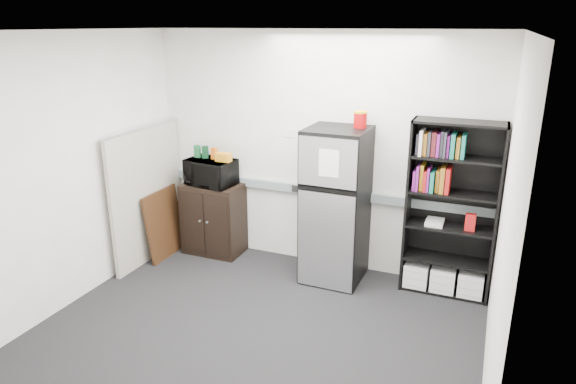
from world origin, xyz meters
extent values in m
plane|color=black|center=(0.00, 0.00, 0.00)|extent=(4.00, 4.00, 0.00)
cube|color=silver|center=(0.00, 1.75, 1.35)|extent=(4.00, 0.02, 2.70)
cube|color=silver|center=(2.00, 0.00, 1.35)|extent=(0.02, 3.50, 2.70)
cube|color=silver|center=(-2.00, 0.00, 1.35)|extent=(0.02, 3.50, 2.70)
cube|color=white|center=(0.00, 0.00, 2.70)|extent=(4.00, 3.50, 0.02)
cube|color=gray|center=(0.00, 1.72, 0.90)|extent=(3.92, 0.05, 0.10)
cube|color=white|center=(-0.35, 1.74, 1.55)|extent=(0.14, 0.00, 0.10)
cube|color=black|center=(1.09, 1.56, 0.93)|extent=(0.02, 0.34, 1.85)
cube|color=black|center=(1.97, 1.56, 0.93)|extent=(0.02, 0.34, 1.85)
cube|color=black|center=(1.53, 1.72, 0.93)|extent=(0.90, 0.02, 1.85)
cube|color=black|center=(1.53, 1.56, 1.84)|extent=(0.90, 0.34, 0.02)
cube|color=black|center=(1.53, 1.56, 0.02)|extent=(0.85, 0.32, 0.03)
cube|color=black|center=(1.53, 1.56, 0.37)|extent=(0.85, 0.32, 0.03)
cube|color=black|center=(1.53, 1.56, 0.74)|extent=(0.85, 0.32, 0.02)
cube|color=black|center=(1.53, 1.56, 1.11)|extent=(0.85, 0.32, 0.02)
cube|color=black|center=(1.53, 1.56, 1.48)|extent=(0.85, 0.32, 0.02)
cube|color=silver|center=(1.25, 1.55, 0.16)|extent=(0.25, 0.30, 0.25)
cube|color=silver|center=(1.53, 1.55, 0.16)|extent=(0.25, 0.30, 0.25)
cube|color=silver|center=(1.81, 1.55, 0.16)|extent=(0.25, 0.30, 0.25)
cube|color=#9D998B|center=(-1.90, 1.08, 0.80)|extent=(0.05, 1.30, 1.60)
cube|color=#B2B2B7|center=(-1.90, 1.08, 1.61)|extent=(0.06, 1.30, 0.02)
cube|color=black|center=(-1.26, 1.50, 0.45)|extent=(0.71, 0.45, 0.89)
cube|color=black|center=(-1.43, 1.28, 0.45)|extent=(0.33, 0.01, 0.78)
cube|color=black|center=(-1.09, 1.28, 0.45)|extent=(0.33, 0.01, 0.78)
cylinder|color=#B2B2B7|center=(-1.31, 1.26, 0.49)|extent=(0.02, 0.02, 0.02)
cylinder|color=#B2B2B7|center=(-1.21, 1.26, 0.49)|extent=(0.02, 0.02, 0.02)
imported|color=black|center=(-1.26, 1.48, 1.05)|extent=(0.61, 0.45, 0.31)
cube|color=#1A5B31|center=(-1.45, 1.52, 1.28)|extent=(0.07, 0.05, 0.15)
cube|color=#0B321A|center=(-1.34, 1.52, 1.28)|extent=(0.08, 0.07, 0.15)
cube|color=#D15E13|center=(-1.22, 1.52, 1.28)|extent=(0.07, 0.06, 0.14)
cube|color=orange|center=(-1.07, 1.47, 1.26)|extent=(0.18, 0.11, 0.10)
cube|color=black|center=(0.33, 1.43, 0.85)|extent=(0.65, 0.65, 1.69)
cube|color=silver|center=(0.33, 1.10, 1.42)|extent=(0.62, 0.03, 0.51)
cube|color=silver|center=(0.33, 1.10, 0.56)|extent=(0.62, 0.03, 1.08)
cube|color=black|center=(0.33, 1.08, 1.14)|extent=(0.62, 0.02, 0.03)
cube|color=white|center=(0.35, 1.08, 1.42)|extent=(0.21, 0.01, 0.28)
cube|color=black|center=(0.33, 1.43, 1.70)|extent=(0.65, 0.65, 0.02)
cylinder|color=#A6070A|center=(0.54, 1.55, 1.80)|extent=(0.14, 0.14, 0.17)
cylinder|color=gold|center=(0.54, 1.55, 1.90)|extent=(0.14, 0.14, 0.02)
cube|color=#321E0D|center=(-1.77, 1.18, 0.42)|extent=(0.14, 0.65, 0.83)
cube|color=silver|center=(-1.75, 1.18, 0.42)|extent=(0.09, 0.55, 0.71)
camera|label=1|loc=(1.86, -3.65, 2.75)|focal=32.00mm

